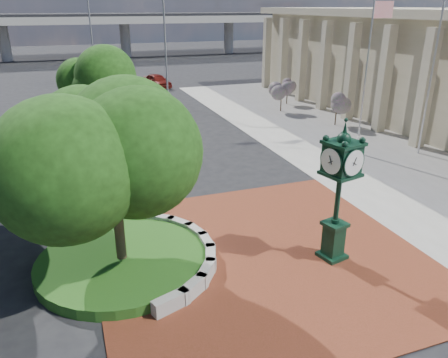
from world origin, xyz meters
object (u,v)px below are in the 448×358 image
flagpole_a (366,78)px  street_lamp_far (94,36)px  post_clock (339,187)px  flagpole_b (433,68)px  parked_car (157,81)px  street_lamp_near (168,41)px

flagpole_a → street_lamp_far: bearing=113.7°
post_clock → flagpole_b: bearing=36.2°
parked_car → flagpole_b: size_ratio=0.43×
post_clock → street_lamp_near: street_lamp_near is taller
flagpole_a → street_lamp_near: 20.87m
flagpole_a → parked_car: bearing=104.1°
post_clock → parked_car: bearing=88.1°
parked_car → flagpole_b: bearing=-85.9°
post_clock → street_lamp_near: 29.71m
flagpole_b → street_lamp_far: bearing=118.2°
post_clock → street_lamp_far: street_lamp_far is taller
post_clock → flagpole_b: 15.17m
parked_car → street_lamp_near: size_ratio=0.46×
post_clock → flagpole_a: flagpole_a is taller
parked_car → street_lamp_near: 10.12m
flagpole_a → street_lamp_far: (-13.44, 30.68, 0.87)m
parked_car → street_lamp_far: bearing=142.6°
street_lamp_near → post_clock: bearing=-91.4°
flagpole_b → street_lamp_near: bearing=118.7°
post_clock → flagpole_a: size_ratio=0.56×
street_lamp_far → parked_car: bearing=-21.4°
parked_car → flagpole_b: flagpole_b is taller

